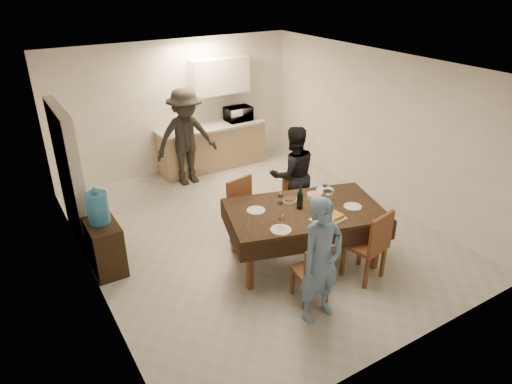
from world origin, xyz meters
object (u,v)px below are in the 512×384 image
Objects in this scene: water_pitcher at (327,198)px; person_kitchen at (186,137)px; water_jug at (98,208)px; microwave at (238,114)px; person_near at (321,261)px; wine_bottle at (300,197)px; dining_table at (305,211)px; console at (104,245)px; savoury_tart at (328,217)px; person_far at (293,175)px.

person_kitchen is at bearing 101.58° from water_pitcher.
microwave is at bearing 34.76° from water_jug.
water_pitcher is 0.13× the size of person_near.
wine_bottle is (2.41, -1.22, 0.05)m from water_jug.
person_kitchen is (-0.33, 3.26, 0.15)m from dining_table.
water_pitcher is at bearing 8.22° from dining_table.
console is 2.78m from wine_bottle.
person_near reaches higher than savoury_tart.
person_far reaches higher than water_pitcher.
water_jug is 0.23× the size of person_kitchen.
water_jug is at bearing 169.00° from dining_table.
water_jug reaches higher than water_pitcher.
savoury_tart is 4.21m from microwave.
water_jug is 0.80× the size of microwave.
wine_bottle is 3.83m from microwave.
console is at bearing -136.99° from person_kitchen.
savoury_tart is 0.26× the size of person_far.
console is 2.97m from person_kitchen.
person_far is at bearing 79.31° from microwave.
water_jug is 2.92m from person_kitchen.
person_near is 0.85× the size of person_kitchen.
person_near reaches higher than console.
dining_table is at bearing -27.35° from console.
console is 0.50× the size of person_near.
water_pitcher is at bearing 52.85° from savoury_tart.
dining_table is 1.49× the size of person_near.
water_jug is at bearing 125.46° from person_near.
person_kitchen is at bearing -55.21° from person_far.
wine_bottle is at bearing 109.23° from savoury_tart.
person_far is at bearing 78.70° from dining_table.
person_kitchen reaches higher than water_jug.
dining_table is 3.28m from person_kitchen.
dining_table is at bearing 171.87° from water_pitcher.
wine_bottle is at bearing -26.90° from console.
person_far reaches higher than dining_table.
microwave reaches higher than water_jug.
console is 4.33m from microwave.
person_near reaches higher than water_jug.
person_near is at bearing 71.40° from microwave.
microwave is 0.33× the size of person_far.
wine_bottle is at bearing 61.57° from person_near.
water_jug is 3.05m from savoury_tart.
water_jug reaches higher than savoury_tart.
water_jug is 2.08× the size of water_pitcher.
person_kitchen reaches higher than person_far.
microwave reaches higher than dining_table.
person_near is 2.37m from person_far.
person_far is at bearing -68.34° from person_kitchen.
water_jug is (0.00, 0.00, 0.58)m from console.
person_far is at bearing 79.70° from water_pitcher.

